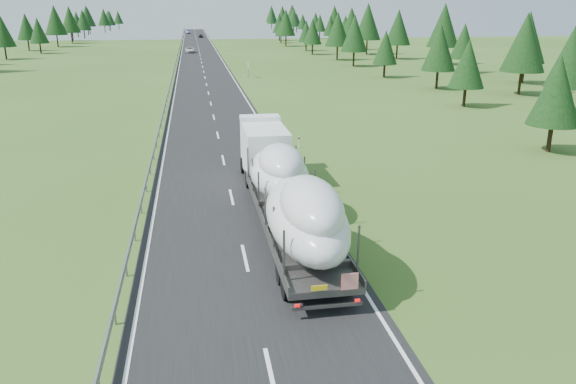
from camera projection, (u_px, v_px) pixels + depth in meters
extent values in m
plane|color=#33541C|center=(271.00, 376.00, 17.98)|extent=(400.00, 400.00, 0.00)
cube|color=black|center=(202.00, 66.00, 111.63)|extent=(10.00, 400.00, 0.02)
cube|color=slate|center=(175.00, 64.00, 110.62)|extent=(0.08, 400.00, 0.32)
cube|color=silver|center=(299.00, 142.00, 46.94)|extent=(0.12, 0.07, 1.00)
cube|color=black|center=(299.00, 138.00, 46.84)|extent=(0.13, 0.08, 0.12)
cube|color=silver|center=(244.00, 75.00, 93.77)|extent=(0.12, 0.07, 1.00)
cube|color=black|center=(244.00, 73.00, 93.67)|extent=(0.13, 0.08, 0.12)
cube|color=silver|center=(226.00, 52.00, 140.59)|extent=(0.12, 0.07, 1.00)
cube|color=black|center=(226.00, 51.00, 140.49)|extent=(0.13, 0.08, 0.12)
cube|color=silver|center=(217.00, 41.00, 187.42)|extent=(0.12, 0.07, 1.00)
cube|color=black|center=(217.00, 40.00, 187.32)|extent=(0.13, 0.08, 0.12)
cube|color=silver|center=(211.00, 34.00, 234.24)|extent=(0.12, 0.07, 1.00)
cube|color=black|center=(211.00, 33.00, 234.14)|extent=(0.13, 0.08, 0.12)
cube|color=silver|center=(208.00, 30.00, 281.07)|extent=(0.12, 0.07, 1.00)
cube|color=black|center=(208.00, 29.00, 280.97)|extent=(0.13, 0.08, 0.12)
cube|color=silver|center=(205.00, 26.00, 327.89)|extent=(0.12, 0.07, 1.00)
cube|color=black|center=(205.00, 26.00, 327.79)|extent=(0.13, 0.08, 0.12)
cylinder|color=slate|center=(248.00, 71.00, 93.72)|extent=(0.08, 0.08, 2.00)
cube|color=silver|center=(248.00, 65.00, 93.41)|extent=(0.05, 0.90, 1.20)
cylinder|color=black|center=(565.00, 97.00, 62.81)|extent=(0.36, 0.36, 3.21)
cone|color=black|center=(571.00, 57.00, 61.41)|extent=(5.00, 5.00, 6.69)
cylinder|color=black|center=(520.00, 81.00, 74.99)|extent=(0.36, 0.36, 3.64)
cone|color=black|center=(525.00, 42.00, 73.41)|extent=(5.66, 5.66, 7.58)
cylinder|color=black|center=(523.00, 71.00, 86.16)|extent=(0.36, 0.36, 3.66)
cone|color=black|center=(528.00, 37.00, 84.56)|extent=(5.69, 5.69, 7.62)
cylinder|color=black|center=(462.00, 65.00, 99.99)|extent=(0.36, 0.36, 2.94)
cone|color=black|center=(464.00, 41.00, 98.71)|extent=(4.58, 4.58, 6.14)
cylinder|color=black|center=(442.00, 54.00, 114.58)|extent=(0.36, 0.36, 4.13)
cone|color=black|center=(444.00, 25.00, 112.78)|extent=(6.43, 6.43, 8.61)
cylinder|color=black|center=(397.00, 51.00, 126.59)|extent=(0.36, 0.36, 3.71)
cone|color=black|center=(398.00, 27.00, 124.98)|extent=(5.76, 5.76, 7.72)
cylinder|color=black|center=(367.00, 46.00, 138.91)|extent=(0.36, 0.36, 4.19)
cone|color=black|center=(368.00, 21.00, 137.08)|extent=(6.52, 6.52, 8.73)
cylinder|color=black|center=(351.00, 43.00, 154.41)|extent=(0.36, 0.36, 3.86)
cone|color=black|center=(351.00, 22.00, 152.72)|extent=(6.01, 6.01, 8.04)
cylinder|color=black|center=(345.00, 42.00, 164.59)|extent=(0.36, 0.36, 3.09)
cone|color=black|center=(345.00, 27.00, 163.24)|extent=(4.81, 4.81, 6.44)
cylinder|color=black|center=(330.00, 39.00, 178.48)|extent=(0.36, 0.36, 3.03)
cone|color=black|center=(331.00, 25.00, 177.16)|extent=(4.72, 4.72, 6.32)
cylinder|color=black|center=(334.00, 35.00, 195.11)|extent=(0.36, 0.36, 4.05)
cone|color=black|center=(334.00, 18.00, 193.34)|extent=(6.31, 6.31, 8.45)
cylinder|color=black|center=(320.00, 35.00, 207.99)|extent=(0.36, 0.36, 3.01)
cone|color=black|center=(320.00, 23.00, 206.68)|extent=(4.68, 4.68, 6.26)
cylinder|color=black|center=(315.00, 33.00, 222.25)|extent=(0.36, 0.36, 3.21)
cone|color=black|center=(315.00, 21.00, 220.85)|extent=(4.99, 4.99, 6.68)
cylinder|color=black|center=(303.00, 32.00, 233.89)|extent=(0.36, 0.36, 2.95)
cone|color=black|center=(303.00, 21.00, 232.60)|extent=(4.59, 4.59, 6.15)
cylinder|color=black|center=(294.00, 29.00, 247.52)|extent=(0.36, 0.36, 3.83)
cone|color=black|center=(294.00, 17.00, 245.85)|extent=(5.95, 5.95, 7.97)
cylinder|color=black|center=(297.00, 29.00, 259.73)|extent=(0.36, 0.36, 2.96)
cone|color=black|center=(297.00, 20.00, 258.44)|extent=(4.61, 4.61, 6.18)
cylinder|color=black|center=(292.00, 27.00, 271.15)|extent=(0.36, 0.36, 4.32)
cone|color=black|center=(292.00, 14.00, 269.27)|extent=(6.72, 6.72, 8.99)
cylinder|color=black|center=(282.00, 26.00, 283.65)|extent=(0.36, 0.36, 4.10)
cone|color=black|center=(282.00, 14.00, 281.86)|extent=(6.38, 6.38, 8.54)
cylinder|color=black|center=(272.00, 26.00, 296.18)|extent=(0.36, 0.36, 3.36)
cone|color=black|center=(272.00, 17.00, 294.71)|extent=(5.22, 5.22, 7.00)
cylinder|color=black|center=(272.00, 24.00, 310.50)|extent=(0.36, 0.36, 4.16)
cone|color=black|center=(271.00, 13.00, 308.69)|extent=(6.47, 6.47, 8.66)
cylinder|color=black|center=(550.00, 136.00, 45.38)|extent=(0.36, 0.36, 2.63)
cone|color=black|center=(557.00, 91.00, 44.23)|extent=(4.10, 4.10, 5.49)
cylinder|color=black|center=(465.00, 95.00, 66.10)|extent=(0.36, 0.36, 2.66)
cone|color=black|center=(468.00, 63.00, 64.94)|extent=(4.14, 4.14, 5.55)
cylinder|color=black|center=(437.00, 78.00, 80.37)|extent=(0.36, 0.36, 3.09)
cone|color=black|center=(440.00, 47.00, 79.02)|extent=(4.80, 4.80, 6.43)
cylinder|color=black|center=(384.00, 70.00, 93.53)|extent=(0.36, 0.36, 2.62)
cone|color=black|center=(386.00, 47.00, 92.39)|extent=(4.07, 4.07, 5.45)
cylinder|color=black|center=(354.00, 58.00, 111.05)|extent=(0.36, 0.36, 3.39)
cone|color=black|center=(355.00, 33.00, 109.58)|extent=(5.28, 5.28, 7.07)
cylinder|color=black|center=(337.00, 52.00, 124.34)|extent=(0.36, 0.36, 3.55)
cone|color=black|center=(338.00, 29.00, 122.80)|extent=(5.52, 5.52, 7.39)
cylinder|color=black|center=(312.00, 49.00, 138.79)|extent=(0.36, 0.36, 2.95)
cone|color=black|center=(313.00, 31.00, 137.51)|extent=(4.58, 4.58, 6.14)
cylinder|color=black|center=(306.00, 46.00, 150.72)|extent=(0.36, 0.36, 2.73)
cone|color=black|center=(306.00, 31.00, 149.53)|extent=(4.24, 4.24, 5.68)
cylinder|color=black|center=(286.00, 40.00, 167.90)|extent=(0.36, 0.36, 3.65)
cone|color=black|center=(286.00, 22.00, 166.31)|extent=(5.68, 5.68, 7.61)
cylinder|color=black|center=(281.00, 39.00, 183.71)|extent=(0.36, 0.36, 2.56)
cone|color=black|center=(281.00, 28.00, 182.60)|extent=(3.98, 3.98, 5.33)
cylinder|color=black|center=(279.00, 36.00, 196.23)|extent=(0.36, 0.36, 3.13)
cone|color=black|center=(279.00, 23.00, 194.87)|extent=(4.87, 4.87, 6.52)
cylinder|color=black|center=(6.00, 52.00, 125.86)|extent=(0.36, 0.36, 3.27)
cone|color=black|center=(2.00, 31.00, 124.44)|extent=(5.08, 5.08, 6.81)
cylinder|color=black|center=(40.00, 47.00, 141.83)|extent=(0.36, 0.36, 3.01)
cone|color=black|center=(38.00, 30.00, 140.52)|extent=(4.68, 4.68, 6.27)
cylinder|color=black|center=(29.00, 44.00, 150.80)|extent=(0.36, 0.36, 3.33)
cone|color=black|center=(26.00, 27.00, 149.34)|extent=(5.19, 5.19, 6.95)
cylinder|color=black|center=(57.00, 40.00, 165.37)|extent=(0.36, 0.36, 4.06)
cone|color=black|center=(55.00, 20.00, 163.60)|extent=(6.32, 6.32, 8.46)
cylinder|color=black|center=(72.00, 37.00, 181.45)|extent=(0.36, 0.36, 3.96)
cone|color=black|center=(70.00, 19.00, 179.72)|extent=(6.17, 6.17, 8.26)
cylinder|color=black|center=(73.00, 36.00, 194.20)|extent=(0.36, 0.36, 3.41)
cone|color=black|center=(71.00, 22.00, 192.72)|extent=(5.31, 5.31, 7.11)
cylinder|color=black|center=(84.00, 34.00, 208.43)|extent=(0.36, 0.36, 3.60)
cone|color=black|center=(83.00, 20.00, 206.86)|extent=(5.60, 5.60, 7.50)
cylinder|color=black|center=(78.00, 33.00, 219.77)|extent=(0.36, 0.36, 3.30)
cone|color=black|center=(77.00, 21.00, 218.33)|extent=(5.14, 5.14, 6.88)
cylinder|color=black|center=(88.00, 30.00, 233.82)|extent=(0.36, 0.36, 4.15)
cone|color=black|center=(87.00, 16.00, 232.01)|extent=(6.45, 6.45, 8.64)
cylinder|color=black|center=(90.00, 30.00, 245.19)|extent=(0.36, 0.36, 3.73)
cone|color=black|center=(88.00, 17.00, 243.57)|extent=(5.80, 5.80, 7.77)
cylinder|color=black|center=(105.00, 29.00, 257.58)|extent=(0.36, 0.36, 3.65)
cone|color=black|center=(104.00, 17.00, 255.99)|extent=(5.68, 5.68, 7.61)
cylinder|color=black|center=(111.00, 28.00, 270.59)|extent=(0.36, 0.36, 3.37)
cone|color=black|center=(110.00, 18.00, 269.12)|extent=(5.24, 5.24, 7.02)
cylinder|color=black|center=(109.00, 27.00, 283.19)|extent=(0.36, 0.36, 3.27)
cone|color=black|center=(108.00, 18.00, 281.77)|extent=(5.08, 5.08, 6.80)
cylinder|color=black|center=(119.00, 26.00, 297.81)|extent=(0.36, 0.36, 3.24)
cone|color=black|center=(118.00, 17.00, 296.39)|extent=(5.04, 5.04, 6.75)
cube|color=white|center=(265.00, 150.00, 37.74)|extent=(2.80, 5.55, 3.10)
cube|color=black|center=(260.00, 133.00, 40.20)|extent=(2.54, 0.10, 1.55)
cube|color=white|center=(260.00, 118.00, 39.48)|extent=(2.77, 1.34, 0.33)
cube|color=#504D4B|center=(267.00, 176.00, 37.17)|extent=(2.78, 3.33, 0.28)
cylinder|color=black|center=(244.00, 165.00, 39.89)|extent=(0.39, 1.11, 1.11)
cylinder|color=black|center=(279.00, 164.00, 40.28)|extent=(0.39, 1.11, 1.11)
cylinder|color=black|center=(249.00, 179.00, 36.57)|extent=(0.39, 1.11, 1.11)
cylinder|color=black|center=(287.00, 178.00, 36.97)|extent=(0.39, 1.11, 1.11)
cube|color=#504D4B|center=(291.00, 221.00, 28.24)|extent=(3.08, 15.50, 0.29)
cube|color=#504D4B|center=(262.00, 217.00, 27.92)|extent=(0.16, 15.48, 0.27)
cube|color=#504D4B|center=(320.00, 214.00, 28.38)|extent=(0.16, 15.48, 0.27)
cube|color=#504D4B|center=(283.00, 256.00, 21.42)|extent=(0.08, 0.08, 2.10)
cube|color=#504D4B|center=(357.00, 251.00, 21.88)|extent=(0.08, 0.08, 2.10)
cube|color=#504D4B|center=(273.00, 230.00, 23.90)|extent=(0.08, 0.08, 2.10)
cube|color=#504D4B|center=(340.00, 226.00, 24.36)|extent=(0.08, 0.08, 2.10)
cube|color=#504D4B|center=(265.00, 209.00, 26.39)|extent=(0.08, 0.08, 2.10)
cube|color=#504D4B|center=(326.00, 205.00, 26.85)|extent=(0.08, 0.08, 2.10)
cube|color=#504D4B|center=(259.00, 192.00, 28.87)|extent=(0.08, 0.08, 2.10)
cube|color=#504D4B|center=(315.00, 189.00, 29.33)|extent=(0.08, 0.08, 2.10)
cube|color=#504D4B|center=(253.00, 177.00, 31.36)|extent=(0.08, 0.08, 2.10)
cube|color=#504D4B|center=(305.00, 174.00, 31.82)|extent=(0.08, 0.08, 2.10)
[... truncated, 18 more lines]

